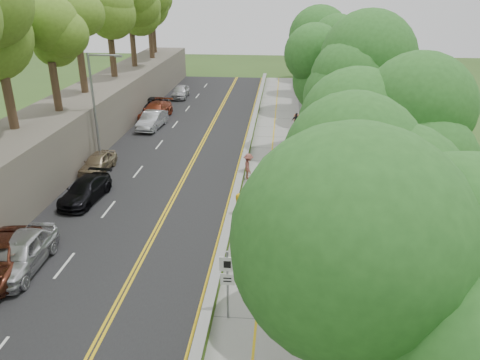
# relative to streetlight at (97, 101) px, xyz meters

# --- Properties ---
(ground) EXTENTS (140.00, 140.00, 0.00)m
(ground) POSITION_rel_streetlight_xyz_m (10.46, -14.00, -4.64)
(ground) COLOR #33511E
(ground) RESTS_ON ground
(road) EXTENTS (11.20, 66.00, 0.04)m
(road) POSITION_rel_streetlight_xyz_m (5.06, 1.00, -4.62)
(road) COLOR black
(road) RESTS_ON ground
(sidewalk) EXTENTS (4.20, 66.00, 0.05)m
(sidewalk) POSITION_rel_streetlight_xyz_m (13.01, 1.00, -4.61)
(sidewalk) COLOR gray
(sidewalk) RESTS_ON ground
(jersey_barrier) EXTENTS (0.42, 66.00, 0.60)m
(jersey_barrier) POSITION_rel_streetlight_xyz_m (10.71, 1.00, -4.34)
(jersey_barrier) COLOR #84ED13
(jersey_barrier) RESTS_ON ground
(rock_embankment) EXTENTS (5.00, 66.00, 4.00)m
(rock_embankment) POSITION_rel_streetlight_xyz_m (-3.04, 1.00, -2.64)
(rock_embankment) COLOR #595147
(rock_embankment) RESTS_ON ground
(chainlink_fence) EXTENTS (0.04, 66.00, 2.00)m
(chainlink_fence) POSITION_rel_streetlight_xyz_m (15.11, 1.00, -3.64)
(chainlink_fence) COLOR slate
(chainlink_fence) RESTS_ON ground
(trees_embankment) EXTENTS (6.40, 66.00, 13.00)m
(trees_embankment) POSITION_rel_streetlight_xyz_m (-2.54, 1.00, 5.86)
(trees_embankment) COLOR olive
(trees_embankment) RESTS_ON rock_embankment
(trees_fenceside) EXTENTS (7.00, 66.00, 14.00)m
(trees_fenceside) POSITION_rel_streetlight_xyz_m (17.46, 1.00, 2.36)
(trees_fenceside) COLOR #317228
(trees_fenceside) RESTS_ON ground
(streetlight) EXTENTS (2.52, 0.22, 8.00)m
(streetlight) POSITION_rel_streetlight_xyz_m (0.00, 0.00, 0.00)
(streetlight) COLOR gray
(streetlight) RESTS_ON ground
(signpost) EXTENTS (0.62, 0.09, 3.10)m
(signpost) POSITION_rel_streetlight_xyz_m (11.51, -17.02, -2.68)
(signpost) COLOR gray
(signpost) RESTS_ON sidewalk
(construction_barrel) EXTENTS (0.60, 0.60, 0.99)m
(construction_barrel) POSITION_rel_streetlight_xyz_m (14.76, 10.94, -4.10)
(construction_barrel) COLOR #D13900
(construction_barrel) RESTS_ON sidewalk
(concrete_block) EXTENTS (1.19, 0.96, 0.73)m
(concrete_block) POSITION_rel_streetlight_xyz_m (14.02, -12.41, -4.23)
(concrete_block) COLOR gray
(concrete_block) RESTS_ON sidewalk
(car_0) EXTENTS (2.12, 4.95, 1.67)m
(car_0) POSITION_rel_streetlight_xyz_m (1.46, -14.41, -3.77)
(car_0) COLOR #B2B1B6
(car_0) RESTS_ON road
(car_3) EXTENTS (2.30, 4.75, 1.33)m
(car_3) POSITION_rel_streetlight_xyz_m (1.46, -6.90, -3.93)
(car_3) COLOR black
(car_3) RESTS_ON road
(car_4) EXTENTS (1.79, 4.02, 1.34)m
(car_4) POSITION_rel_streetlight_xyz_m (0.46, -2.19, -3.93)
(car_4) COLOR #9A8567
(car_4) RESTS_ON road
(car_5) EXTENTS (1.98, 4.76, 1.53)m
(car_5) POSITION_rel_streetlight_xyz_m (1.46, 8.60, -3.83)
(car_5) COLOR #A1A3A9
(car_5) RESTS_ON road
(car_6) EXTENTS (2.44, 4.99, 1.36)m
(car_6) POSITION_rel_streetlight_xyz_m (-0.14, 14.50, -3.92)
(car_6) COLOR black
(car_6) RESTS_ON road
(car_7) EXTENTS (2.72, 5.56, 1.56)m
(car_7) POSITION_rel_streetlight_xyz_m (0.95, 11.83, -3.82)
(car_7) COLOR #963D25
(car_7) RESTS_ON road
(car_8) EXTENTS (1.84, 4.27, 1.43)m
(car_8) POSITION_rel_streetlight_xyz_m (1.46, 20.89, -3.88)
(car_8) COLOR silver
(car_8) RESTS_ON road
(painter_0) EXTENTS (0.57, 0.87, 1.76)m
(painter_0) POSITION_rel_streetlight_xyz_m (11.21, -8.86, -3.71)
(painter_0) COLOR #DA9E0B
(painter_0) RESTS_ON sidewalk
(painter_1) EXTENTS (0.42, 0.61, 1.61)m
(painter_1) POSITION_rel_streetlight_xyz_m (11.91, -6.05, -3.78)
(painter_1) COLOR silver
(painter_1) RESTS_ON sidewalk
(painter_2) EXTENTS (0.68, 0.86, 1.72)m
(painter_2) POSITION_rel_streetlight_xyz_m (11.91, -13.00, -3.73)
(painter_2) COLOR #232228
(painter_2) RESTS_ON sidewalk
(painter_3) EXTENTS (0.91, 1.29, 1.81)m
(painter_3) POSITION_rel_streetlight_xyz_m (11.21, -2.56, -3.69)
(painter_3) COLOR brown
(painter_3) RESTS_ON sidewalk
(person_far) EXTENTS (0.98, 0.72, 1.55)m
(person_far) POSITION_rel_streetlight_xyz_m (14.66, 9.37, -3.82)
(person_far) COLOR black
(person_far) RESTS_ON sidewalk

